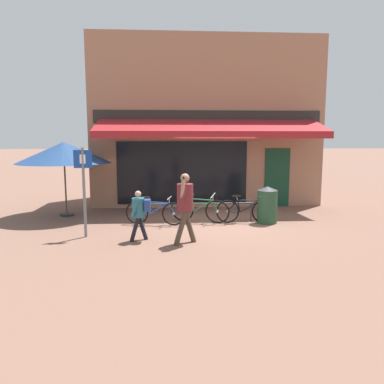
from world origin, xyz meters
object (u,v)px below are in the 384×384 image
Objects in this scene: pedestrian_adult at (185,201)px; pedestrian_child at (140,210)px; bicycle_blue at (155,212)px; bicycle_black at (245,211)px; bicycle_green at (199,210)px; parking_sign at (84,183)px; cafe_parasol at (64,153)px; litter_bin at (267,205)px.

pedestrian_child is (-1.08, 0.34, -0.26)m from pedestrian_adult.
bicycle_blue is at bearing -75.39° from pedestrian_adult.
pedestrian_child is at bearing -143.18° from bicycle_black.
bicycle_blue is 1.31m from bicycle_green.
parking_sign is (-1.39, 0.42, 0.62)m from pedestrian_child.
parking_sign is at bearing -156.81° from bicycle_black.
cafe_parasol is at bearing -49.16° from pedestrian_child.
cafe_parasol is at bearing -175.93° from bicycle_green.
bicycle_black is 0.77× the size of parking_sign.
pedestrian_child is at bearing -87.82° from bicycle_blue.
pedestrian_child reaches higher than bicycle_blue.
parking_sign reaches higher than bicycle_black.
pedestrian_adult reaches higher than bicycle_black.
bicycle_green is at bearing -16.90° from cafe_parasol.
cafe_parasol is at bearing -50.31° from pedestrian_adult.
bicycle_blue is 1.39× the size of pedestrian_child.
parking_sign is at bearing -133.13° from bicycle_green.
pedestrian_adult is (0.77, -1.98, 0.65)m from bicycle_blue.
bicycle_blue is at bearing -27.44° from cafe_parasol.
litter_bin is (3.57, 1.68, -0.21)m from pedestrian_child.
cafe_parasol reaches higher than parking_sign.
pedestrian_adult is 2.60m from parking_sign.
bicycle_black is 1.03× the size of pedestrian_adult.
parking_sign is (-4.96, -1.26, 0.84)m from litter_bin.
bicycle_black is at bearing -148.05° from pedestrian_child.
pedestrian_adult is (-0.52, -2.21, 0.63)m from bicycle_green.
bicycle_black is at bearing 16.80° from parking_sign.
pedestrian_adult is at bearing -125.64° from bicycle_black.
parking_sign is 0.76× the size of cafe_parasol.
pedestrian_adult reaches higher than bicycle_green.
pedestrian_adult is 1.16m from pedestrian_child.
cafe_parasol is at bearing 113.49° from parking_sign.
parking_sign reaches higher than pedestrian_adult.
bicycle_blue is 1.59× the size of litter_bin.
bicycle_black is 0.66m from litter_bin.
pedestrian_adult is 0.57× the size of cafe_parasol.
litter_bin reaches higher than bicycle_green.
bicycle_blue is at bearing -99.02° from pedestrian_child.
litter_bin reaches higher than bicycle_black.
bicycle_black is at bearing -14.37° from cafe_parasol.
cafe_parasol reaches higher than pedestrian_child.
parking_sign is at bearing -131.45° from bicycle_blue.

